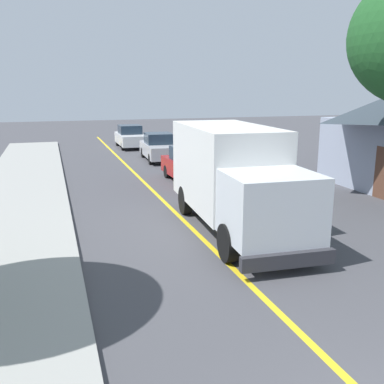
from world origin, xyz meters
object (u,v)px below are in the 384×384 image
box_truck (233,174)px  parked_car_near (191,166)px  parked_car_mid (159,148)px  parked_car_far (130,137)px

box_truck → parked_car_near: bearing=82.8°
parked_car_mid → parked_car_far: bearing=95.6°
box_truck → parked_car_near: box_truck is taller
box_truck → parked_car_far: 20.52m
parked_car_near → parked_car_far: same height
box_truck → parked_car_far: box_truck is taller
parked_car_near → parked_car_far: size_ratio=1.00×
box_truck → parked_car_near: 7.23m
box_truck → parked_car_far: size_ratio=1.65×
box_truck → parked_car_near: (0.90, 7.11, -0.97)m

